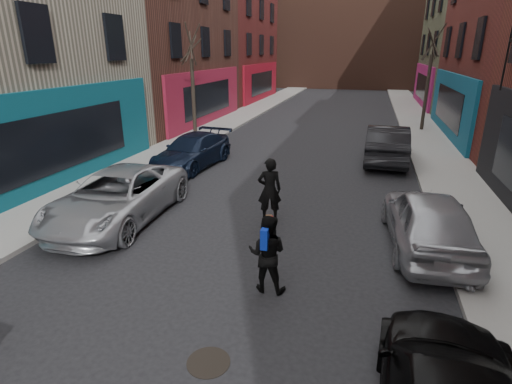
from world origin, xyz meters
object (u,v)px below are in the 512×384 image
Objects in this scene: parked_right_far at (428,220)px; parked_right_end at (387,144)px; parked_left_far at (118,196)px; pedestrian at (267,253)px; skateboard at (269,221)px; tree_left_far at (192,77)px; manhole at (208,362)px; tree_right_far at (429,72)px; skateboarder at (270,190)px; parked_left_end at (192,151)px.

parked_right_end reaches higher than parked_right_far.
parked_right_far is (8.42, 0.51, 0.03)m from parked_left_far.
pedestrian is at bearing 36.01° from parked_right_far.
parked_left_far is 8.43m from parked_right_far.
parked_left_far reaches higher than skateboard.
tree_left_far reaches higher than parked_right_far.
skateboard is at bearing 93.77° from manhole.
parked_right_end is 13.88m from manhole.
tree_right_far is (12.40, 6.00, 0.15)m from tree_left_far.
pedestrian is at bearing 84.36° from skateboarder.
tree_right_far is 20.07m from pedestrian.
manhole is at bearing -65.64° from tree_left_far.
tree_left_far is 15.40m from pedestrian.
parked_right_far is 0.90× the size of parked_right_end.
parked_right_far is at bearing -25.66° from parked_left_end.
pedestrian reaches higher than parked_left_far.
tree_right_far is at bearing -128.31° from skateboarder.
tree_left_far reaches higher than skateboarder.
pedestrian is (-2.65, -11.24, 0.02)m from parked_right_end.
parked_left_far is 6.58× the size of skateboard.
tree_left_far is 1.23× the size of parked_left_far.
tree_right_far is 15.37m from parked_left_end.
tree_left_far reaches higher than parked_left_far.
tree_right_far is 19.85m from parked_left_far.
tree_left_far is 3.93× the size of pedestrian.
pedestrian is at bearing -95.64° from skateboard.
skateboarder reaches higher than parked_left_far.
skateboard is 0.48× the size of pedestrian.
pedestrian is (0.75, -3.28, 0.79)m from skateboard.
parked_left_far is 11.75m from parked_right_end.
parked_left_far is 6.61m from manhole.
skateboard is at bearing -78.05° from pedestrian.
parked_left_end is 6.67× the size of manhole.
parked_left_far is 2.87× the size of skateboarder.
skateboarder is 1.11× the size of pedestrian.
skateboarder reaches higher than skateboard.
skateboard is at bearing 180.00° from skateboarder.
skateboarder is 2.62× the size of manhole.
parked_right_far reaches higher than manhole.
manhole is (-5.36, -21.54, -3.52)m from tree_right_far.
pedestrian is 2.36× the size of manhole.
skateboard is 5.58m from manhole.
manhole is (0.37, -5.57, -0.04)m from skateboard.
parked_left_end is 2.54× the size of skateboarder.
parked_right_far is (8.69, -5.35, 0.09)m from parked_left_end.
tree_right_far is 9.71× the size of manhole.
parked_right_far reaches higher than skateboard.
parked_left_end is 6.74m from skateboard.
parked_left_far is 4.44m from skateboard.
parked_left_far is at bearing -81.33° from parked_left_end.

